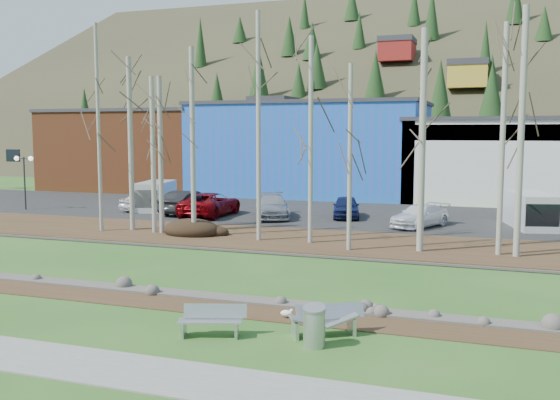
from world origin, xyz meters
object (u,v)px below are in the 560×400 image
at_px(street_lamp, 24,167).
at_px(car_1, 188,202).
at_px(seagull, 287,313).
at_px(van_white, 531,211).
at_px(car_3, 272,206).
at_px(litter_bin, 314,328).
at_px(car_2, 210,204).
at_px(car_4, 346,207).
at_px(bench_damaged, 326,320).
at_px(bench_intact, 212,321).
at_px(car_5, 420,216).
at_px(van_grey, 154,196).
at_px(car_0, 148,201).

relative_size(street_lamp, car_1, 0.79).
distance_m(seagull, van_white, 22.29).
bearing_deg(van_white, street_lamp, 170.43).
bearing_deg(car_3, litter_bin, -90.19).
xyz_separation_m(car_2, car_4, (8.64, 2.12, -0.08)).
xyz_separation_m(street_lamp, car_4, (22.61, 3.30, -2.30)).
bearing_deg(car_4, car_3, -174.30).
bearing_deg(bench_damaged, van_white, 43.19).
height_order(car_1, van_white, van_white).
bearing_deg(street_lamp, bench_intact, -46.95).
bearing_deg(car_5, van_grey, -160.93).
bearing_deg(van_white, litter_bin, -119.23).
bearing_deg(car_2, bench_damaged, 122.26).
distance_m(seagull, car_0, 27.00).
bearing_deg(bench_damaged, car_0, 99.93).
xyz_separation_m(street_lamp, van_grey, (8.85, 2.76, -2.00)).
bearing_deg(car_1, seagull, 128.61).
bearing_deg(car_0, litter_bin, 151.76).
bearing_deg(car_5, car_3, -160.43).
xyz_separation_m(litter_bin, seagull, (-1.46, 2.10, -0.33)).
bearing_deg(car_5, bench_intact, -73.56).
height_order(car_0, car_4, same).
xyz_separation_m(car_1, van_white, (21.59, 0.83, 0.21)).
relative_size(litter_bin, car_0, 0.25).
xyz_separation_m(bench_damaged, car_4, (-4.74, 22.75, 0.40)).
relative_size(bench_damaged, car_1, 0.41).
bearing_deg(car_5, car_4, 178.74).
height_order(bench_intact, car_2, car_2).
xyz_separation_m(car_0, car_5, (19.01, -1.49, -0.05)).
height_order(car_0, van_grey, van_grey).
relative_size(seagull, car_0, 0.11).
relative_size(car_5, van_white, 0.90).
height_order(car_3, car_5, car_3).
relative_size(litter_bin, van_white, 0.21).
distance_m(seagull, van_grey, 27.13).
relative_size(litter_bin, seagull, 2.29).
bearing_deg(car_4, car_5, -39.36).
xyz_separation_m(seagull, car_5, (1.71, 19.24, 0.61)).
bearing_deg(bench_intact, seagull, 39.09).
height_order(car_2, van_white, van_white).
distance_m(street_lamp, van_white, 33.79).
xyz_separation_m(litter_bin, car_0, (-18.76, 22.83, 0.33)).
bearing_deg(car_4, car_2, -179.46).
height_order(street_lamp, car_3, street_lamp).
bearing_deg(car_4, litter_bin, -92.08).
bearing_deg(bench_damaged, car_4, 70.95).
distance_m(litter_bin, van_white, 23.82).
relative_size(bench_damaged, street_lamp, 0.52).
bearing_deg(street_lamp, car_5, -5.01).
distance_m(litter_bin, car_3, 24.05).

